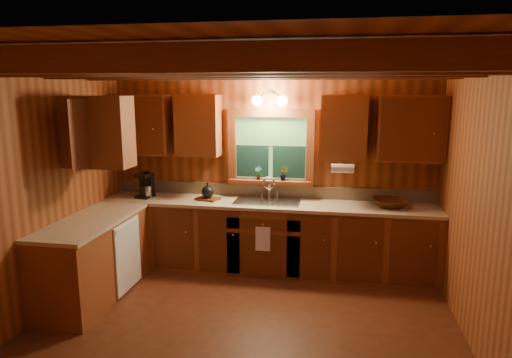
{
  "coord_description": "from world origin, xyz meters",
  "views": [
    {
      "loc": [
        0.86,
        -3.99,
        2.31
      ],
      "look_at": [
        0.0,
        0.8,
        1.35
      ],
      "focal_mm": 32.34,
      "sensor_mm": 36.0,
      "label": 1
    }
  ],
  "objects": [
    {
      "name": "potted_plant_right",
      "position": [
        0.18,
        1.81,
        1.23
      ],
      "size": [
        0.11,
        0.1,
        0.18
      ],
      "primitive_type": "imported",
      "rotation": [
        0.0,
        0.0,
        -0.18
      ],
      "color": "#552712",
      "rests_on": "window_sill"
    },
    {
      "name": "base_cabinets",
      "position": [
        -0.49,
        1.28,
        0.43
      ],
      "size": [
        4.2,
        2.22,
        0.86
      ],
      "color": "brown",
      "rests_on": "ground"
    },
    {
      "name": "wicker_basket",
      "position": [
        1.49,
        1.61,
        0.95
      ],
      "size": [
        0.45,
        0.45,
        0.1
      ],
      "primitive_type": "imported",
      "rotation": [
        0.0,
        0.0,
        0.14
      ],
      "color": "#48230C",
      "rests_on": "countertop"
    },
    {
      "name": "potted_plant_left",
      "position": [
        -0.15,
        1.8,
        1.23
      ],
      "size": [
        0.1,
        0.08,
        0.17
      ],
      "primitive_type": "imported",
      "rotation": [
        0.0,
        0.0,
        -0.26
      ],
      "color": "#552712",
      "rests_on": "window_sill"
    },
    {
      "name": "dishwasher_panel",
      "position": [
        -1.47,
        0.68,
        0.43
      ],
      "size": [
        0.02,
        0.6,
        0.8
      ],
      "primitive_type": "cube",
      "color": "white",
      "rests_on": "base_cabinets"
    },
    {
      "name": "coffee_maker",
      "position": [
        -1.62,
        1.58,
        1.06
      ],
      "size": [
        0.18,
        0.23,
        0.32
      ],
      "rotation": [
        0.0,
        0.0,
        -0.18
      ],
      "color": "black",
      "rests_on": "countertop"
    },
    {
      "name": "teakettle",
      "position": [
        -0.77,
        1.58,
        1.0
      ],
      "size": [
        0.16,
        0.16,
        0.2
      ],
      "rotation": [
        0.0,
        0.0,
        0.41
      ],
      "color": "black",
      "rests_on": "cutting_board"
    },
    {
      "name": "upper_cabinets",
      "position": [
        -0.56,
        1.42,
        1.84
      ],
      "size": [
        4.19,
        1.77,
        0.78
      ],
      "color": "brown",
      "rests_on": "room"
    },
    {
      "name": "sink",
      "position": [
        0.0,
        1.6,
        0.86
      ],
      "size": [
        0.82,
        0.48,
        0.43
      ],
      "color": "silver",
      "rests_on": "countertop"
    },
    {
      "name": "window",
      "position": [
        0.0,
        1.87,
        1.53
      ],
      "size": [
        1.12,
        0.08,
        1.0
      ],
      "color": "brown",
      "rests_on": "room"
    },
    {
      "name": "paper_towel_roll",
      "position": [
        0.92,
        1.53,
        1.37
      ],
      "size": [
        0.27,
        0.11,
        0.11
      ],
      "primitive_type": "cylinder",
      "rotation": [
        0.0,
        1.57,
        0.0
      ],
      "color": "white",
      "rests_on": "upper_cabinets"
    },
    {
      "name": "ceiling_beams",
      "position": [
        0.0,
        0.0,
        2.49
      ],
      "size": [
        4.2,
        2.54,
        0.18
      ],
      "color": "brown",
      "rests_on": "room"
    },
    {
      "name": "room",
      "position": [
        0.0,
        0.0,
        1.3
      ],
      "size": [
        4.2,
        4.2,
        4.2
      ],
      "color": "#502613",
      "rests_on": "ground"
    },
    {
      "name": "backsplash",
      "position": [
        0.0,
        1.89,
        0.98
      ],
      "size": [
        4.2,
        0.02,
        0.16
      ],
      "primitive_type": "cube",
      "color": "tan",
      "rests_on": "room"
    },
    {
      "name": "utensil_crock",
      "position": [
        -1.59,
        1.55,
        0.99
      ],
      "size": [
        0.13,
        0.13,
        0.36
      ],
      "rotation": [
        0.0,
        0.0,
        -0.04
      ],
      "color": "silver",
      "rests_on": "countertop"
    },
    {
      "name": "countertop",
      "position": [
        -0.48,
        1.29,
        0.88
      ],
      "size": [
        4.2,
        2.24,
        0.04
      ],
      "color": "tan",
      "rests_on": "base_cabinets"
    },
    {
      "name": "cutting_board",
      "position": [
        -0.77,
        1.58,
        0.91
      ],
      "size": [
        0.32,
        0.27,
        0.02
      ],
      "primitive_type": "cube",
      "rotation": [
        0.0,
        0.0,
        -0.28
      ],
      "color": "#552712",
      "rests_on": "countertop"
    },
    {
      "name": "dish_towel",
      "position": [
        0.0,
        1.26,
        0.52
      ],
      "size": [
        0.18,
        0.01,
        0.3
      ],
      "primitive_type": "cube",
      "color": "white",
      "rests_on": "base_cabinets"
    },
    {
      "name": "window_sill",
      "position": [
        0.0,
        1.82,
        1.12
      ],
      "size": [
        1.06,
        0.14,
        0.04
      ],
      "primitive_type": "cube",
      "color": "brown",
      "rests_on": "room"
    },
    {
      "name": "wall_sconce",
      "position": [
        0.0,
        1.75,
        2.16
      ],
      "size": [
        0.45,
        0.21,
        0.17
      ],
      "color": "black",
      "rests_on": "room"
    }
  ]
}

